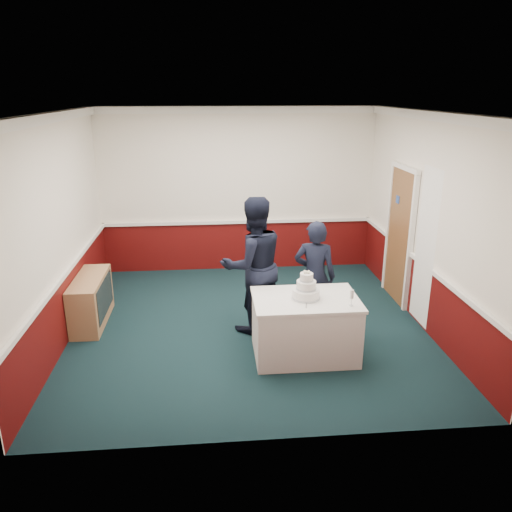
{
  "coord_description": "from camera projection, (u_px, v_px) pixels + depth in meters",
  "views": [
    {
      "loc": [
        -0.5,
        -6.54,
        3.26
      ],
      "look_at": [
        0.09,
        -0.1,
        1.1
      ],
      "focal_mm": 35.0,
      "sensor_mm": 36.0,
      "label": 1
    }
  ],
  "objects": [
    {
      "name": "champagne_flute",
      "position": [
        352.0,
        295.0,
        5.96
      ],
      "size": [
        0.05,
        0.05,
        0.21
      ],
      "color": "silver",
      "rests_on": "cake_table"
    },
    {
      "name": "person_man",
      "position": [
        253.0,
        265.0,
        6.88
      ],
      "size": [
        1.11,
        0.97,
        1.92
      ],
      "primitive_type": "imported",
      "rotation": [
        0.0,
        0.0,
        3.44
      ],
      "color": "black",
      "rests_on": "ground"
    },
    {
      "name": "wedding_cake",
      "position": [
        306.0,
        290.0,
        6.19
      ],
      "size": [
        0.35,
        0.35,
        0.36
      ],
      "color": "white",
      "rests_on": "cake_table"
    },
    {
      "name": "cake_knife",
      "position": [
        306.0,
        304.0,
        6.03
      ],
      "size": [
        0.06,
        0.22,
        0.0
      ],
      "primitive_type": "cube",
      "rotation": [
        0.0,
        0.0,
        -0.23
      ],
      "color": "silver",
      "rests_on": "cake_table"
    },
    {
      "name": "ground",
      "position": [
        249.0,
        326.0,
        7.25
      ],
      "size": [
        5.0,
        5.0,
        0.0
      ],
      "primitive_type": "plane",
      "color": "black",
      "rests_on": "ground"
    },
    {
      "name": "sideboard",
      "position": [
        91.0,
        300.0,
        7.25
      ],
      "size": [
        0.41,
        1.2,
        0.7
      ],
      "color": "tan",
      "rests_on": "ground"
    },
    {
      "name": "room_shell",
      "position": [
        250.0,
        184.0,
        7.22
      ],
      "size": [
        5.0,
        5.0,
        3.0
      ],
      "color": "white",
      "rests_on": "ground"
    },
    {
      "name": "person_woman",
      "position": [
        315.0,
        276.0,
        6.92
      ],
      "size": [
        0.67,
        0.54,
        1.59
      ],
      "primitive_type": "imported",
      "rotation": [
        0.0,
        0.0,
        2.83
      ],
      "color": "black",
      "rests_on": "ground"
    },
    {
      "name": "cake_table",
      "position": [
        305.0,
        326.0,
        6.35
      ],
      "size": [
        1.32,
        0.92,
        0.79
      ],
      "color": "white",
      "rests_on": "ground"
    }
  ]
}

